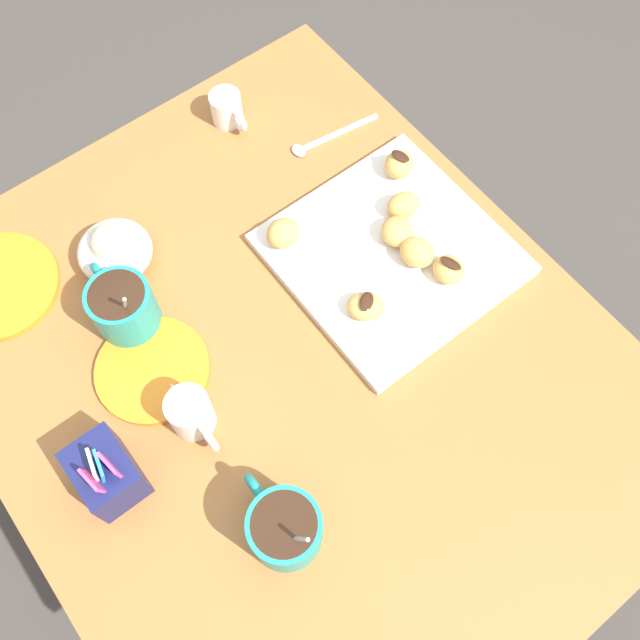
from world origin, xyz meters
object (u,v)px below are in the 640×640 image
(coffee_mug_teal_left, at_px, (284,528))
(beignet_1, at_px, (403,205))
(pastry_plate_square, at_px, (391,254))
(beignet_3, at_px, (283,233))
(cream_pitcher_white, at_px, (191,413))
(beignet_6, at_px, (399,165))
(beignet_0, at_px, (449,270))
(coffee_mug_teal_right, at_px, (123,307))
(saucer_orange_right, at_px, (152,370))
(beignet_5, at_px, (397,231))
(chocolate_sauce_pitcher, at_px, (227,107))
(dining_table, at_px, (293,392))
(ice_cream_bowl, at_px, (114,250))
(beignet_4, at_px, (366,307))
(sugar_caddy, at_px, (106,473))
(beignet_2, at_px, (417,252))

(coffee_mug_teal_left, distance_m, beignet_1, 0.51)
(coffee_mug_teal_left, bearing_deg, pastry_plate_square, -58.16)
(beignet_3, bearing_deg, coffee_mug_teal_left, 143.76)
(cream_pitcher_white, height_order, beignet_6, cream_pitcher_white)
(beignet_6, bearing_deg, beignet_0, 161.15)
(coffee_mug_teal_right, xyz_separation_m, cream_pitcher_white, (-0.19, 0.01, -0.01))
(coffee_mug_teal_left, distance_m, saucer_orange_right, 0.30)
(beignet_5, bearing_deg, pastry_plate_square, 124.67)
(pastry_plate_square, relative_size, chocolate_sauce_pitcher, 3.45)
(dining_table, relative_size, coffee_mug_teal_left, 7.63)
(coffee_mug_teal_left, distance_m, beignet_3, 0.43)
(cream_pitcher_white, bearing_deg, ice_cream_bowl, -9.85)
(beignet_4, bearing_deg, beignet_3, 7.40)
(coffee_mug_teal_left, xyz_separation_m, beignet_6, (0.34, -0.47, -0.01))
(ice_cream_bowl, relative_size, beignet_6, 2.26)
(coffee_mug_teal_right, bearing_deg, pastry_plate_square, -112.00)
(saucer_orange_right, bearing_deg, ice_cream_bowl, -16.88)
(sugar_caddy, height_order, beignet_2, sugar_caddy)
(ice_cream_bowl, height_order, beignet_5, ice_cream_bowl)
(dining_table, height_order, ice_cream_bowl, ice_cream_bowl)
(beignet_3, height_order, beignet_6, same)
(beignet_4, xyz_separation_m, beignet_5, (0.07, -0.12, 0.00))
(beignet_0, bearing_deg, beignet_2, 20.34)
(ice_cream_bowl, bearing_deg, chocolate_sauce_pitcher, -66.48)
(beignet_0, bearing_deg, chocolate_sauce_pitcher, 10.38)
(chocolate_sauce_pitcher, bearing_deg, beignet_6, -151.05)
(beignet_2, height_order, beignet_3, same)
(coffee_mug_teal_right, xyz_separation_m, beignet_5, (-0.14, -0.39, -0.01))
(chocolate_sauce_pitcher, height_order, beignet_1, chocolate_sauce_pitcher)
(coffee_mug_teal_right, bearing_deg, beignet_1, -103.82)
(coffee_mug_teal_left, bearing_deg, dining_table, -38.01)
(beignet_6, bearing_deg, beignet_2, 149.08)
(sugar_caddy, height_order, beignet_1, sugar_caddy)
(ice_cream_bowl, relative_size, beignet_4, 2.01)
(pastry_plate_square, height_order, beignet_2, beignet_2)
(sugar_caddy, bearing_deg, beignet_4, -92.23)
(ice_cream_bowl, relative_size, beignet_2, 2.05)
(beignet_1, xyz_separation_m, beignet_6, (0.06, -0.04, 0.00))
(beignet_5, bearing_deg, ice_cream_bowl, 56.65)
(pastry_plate_square, height_order, beignet_6, beignet_6)
(coffee_mug_teal_right, xyz_separation_m, ice_cream_bowl, (0.10, -0.04, -0.01))
(cream_pitcher_white, height_order, beignet_5, cream_pitcher_white)
(beignet_2, height_order, beignet_5, beignet_2)
(beignet_2, height_order, beignet_4, beignet_2)
(cream_pitcher_white, bearing_deg, dining_table, -92.53)
(cream_pitcher_white, distance_m, beignet_6, 0.50)
(coffee_mug_teal_right, bearing_deg, beignet_6, -95.34)
(dining_table, xyz_separation_m, cream_pitcher_white, (0.01, 0.16, 0.18))
(pastry_plate_square, xyz_separation_m, beignet_0, (-0.08, -0.04, 0.02))
(beignet_0, relative_size, beignet_4, 0.88)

